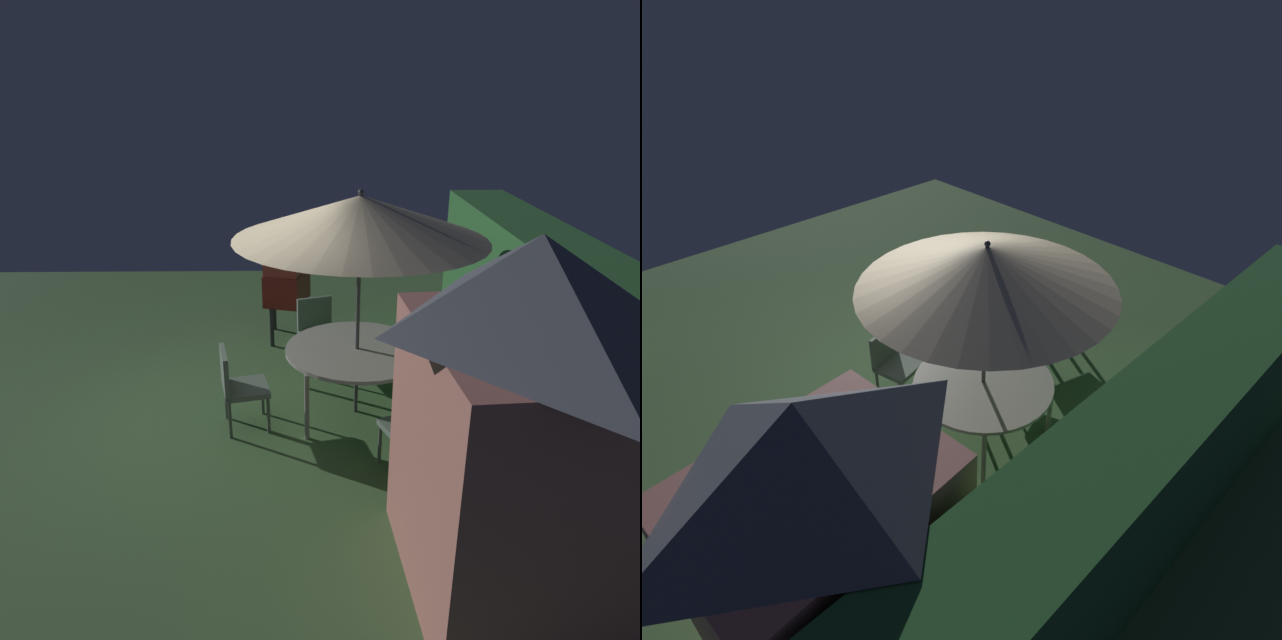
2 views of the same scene
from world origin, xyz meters
TOP-DOWN VIEW (x-y plane):
  - ground_plane at (0.00, 0.00)m, footprint 11.00×11.00m
  - hedge_backdrop at (0.00, 3.50)m, footprint 6.18×0.79m
  - garden_shed at (2.42, 2.35)m, footprint 1.85×1.50m
  - patio_table at (-0.02, 1.50)m, footprint 1.55×1.55m
  - patio_umbrella at (-0.02, 1.50)m, footprint 2.58×2.58m
  - bbq_grill at (-2.15, 0.67)m, footprint 0.81×0.67m
  - chair_near_shed at (0.27, 0.23)m, footprint 0.55×0.56m
  - chair_far_side at (1.15, 1.95)m, footprint 0.60×0.60m
  - chair_toward_hedge at (-0.20, 2.89)m, footprint 0.51×0.52m
  - chair_toward_house at (-1.22, 1.09)m, footprint 0.59×0.59m

SIDE VIEW (x-z plane):
  - ground_plane at x=0.00m, z-range 0.00..0.00m
  - chair_near_shed at x=0.27m, z-range 0.07..0.97m
  - chair_far_side at x=1.15m, z-range 0.07..0.97m
  - chair_toward_hedge at x=-0.20m, z-range 0.07..0.97m
  - chair_toward_house at x=-1.22m, z-range 0.07..0.97m
  - patio_table at x=-0.02m, z-range 0.34..1.12m
  - bbq_grill at x=-2.15m, z-range 0.25..1.45m
  - hedge_backdrop at x=0.00m, z-range 0.00..1.97m
  - garden_shed at x=2.42m, z-range 0.03..2.63m
  - patio_umbrella at x=-0.02m, z-range 0.96..3.44m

